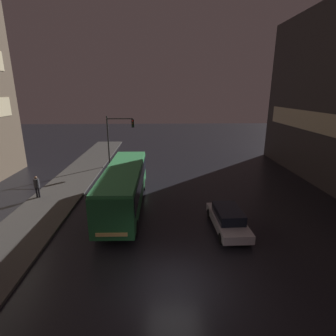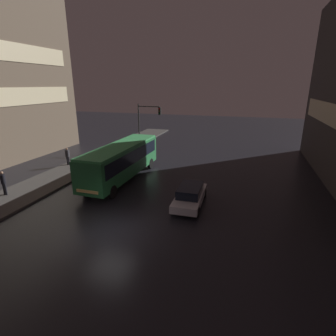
% 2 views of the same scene
% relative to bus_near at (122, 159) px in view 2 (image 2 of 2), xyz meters
% --- Properties ---
extents(ground_plane, '(120.00, 120.00, 0.00)m').
position_rel_bus_near_xyz_m(ground_plane, '(3.18, -8.07, -1.93)').
color(ground_plane, black).
extents(sidewalk_left, '(4.00, 48.00, 0.15)m').
position_rel_bus_near_xyz_m(sidewalk_left, '(-5.82, 1.93, -1.85)').
color(sidewalk_left, '#3D3A38').
rests_on(sidewalk_left, ground).
extents(bus_near, '(2.57, 10.52, 3.13)m').
position_rel_bus_near_xyz_m(bus_near, '(0.00, 0.00, 0.00)').
color(bus_near, '#236B38').
rests_on(bus_near, ground).
extents(car_taxi, '(1.90, 4.62, 1.39)m').
position_rel_bus_near_xyz_m(car_taxi, '(6.76, -3.19, -1.21)').
color(car_taxi, '#B7B7BC').
rests_on(car_taxi, ground).
extents(pedestrian_near, '(0.57, 0.57, 1.76)m').
position_rel_bus_near_xyz_m(pedestrian_near, '(-7.17, 2.00, -0.71)').
color(pedestrian_near, black).
rests_on(pedestrian_near, sidewalk_left).
extents(pedestrian_mid, '(0.37, 0.37, 1.82)m').
position_rel_bus_near_xyz_m(pedestrian_mid, '(-6.69, -5.92, -0.71)').
color(pedestrian_mid, black).
rests_on(pedestrian_mid, sidewalk_left).
extents(traffic_light_main, '(3.03, 0.35, 5.73)m').
position_rel_bus_near_xyz_m(traffic_light_main, '(-2.08, 11.10, 1.95)').
color(traffic_light_main, '#2D2D2D').
rests_on(traffic_light_main, ground).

